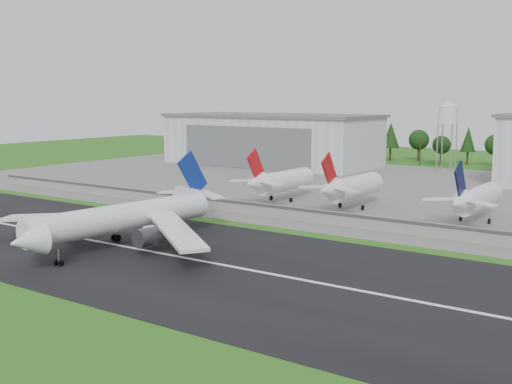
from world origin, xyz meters
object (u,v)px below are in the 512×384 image
Objects in this scene: main_airliner at (121,224)px; parked_jet_red_a at (278,181)px; parked_jet_navy at (474,199)px; parked_jet_red_b at (349,187)px.

parked_jet_red_a is at bearing -79.78° from main_airliner.
parked_jet_navy is at bearing -121.83° from main_airliner.
main_airliner is at bearing -128.16° from parked_jet_navy.
parked_jet_navy is (33.95, -0.03, -0.21)m from parked_jet_red_b.
parked_jet_navy is at bearing -0.02° from parked_jet_red_a.
parked_jet_red_b is 1.00× the size of parked_jet_navy.
main_airliner is at bearing -86.11° from parked_jet_red_a.
parked_jet_red_b is 33.95m from parked_jet_navy.
main_airliner is 85.22m from parked_jet_navy.
parked_jet_red_b reaches higher than parked_jet_navy.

